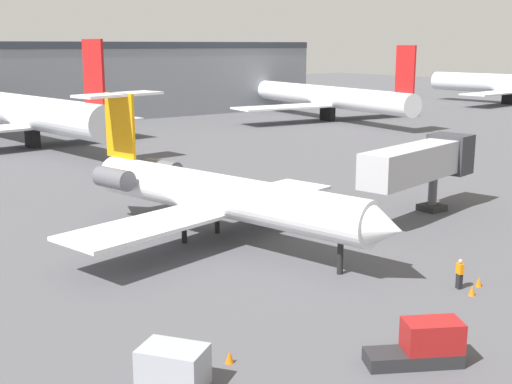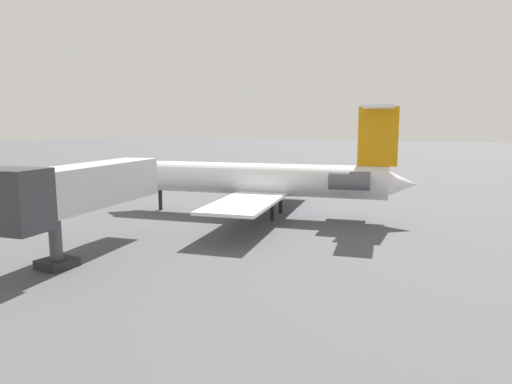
% 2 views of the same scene
% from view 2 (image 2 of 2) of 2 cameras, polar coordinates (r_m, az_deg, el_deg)
% --- Properties ---
extents(ground_plane, '(400.00, 400.00, 0.10)m').
position_cam_2_polar(ground_plane, '(40.80, 0.48, -2.98)').
color(ground_plane, '#4C4C51').
extents(regional_jet, '(22.79, 26.92, 9.58)m').
position_cam_2_polar(regional_jet, '(39.83, 0.99, 1.71)').
color(regional_jet, white).
rests_on(regional_jet, ground_plane).
extents(jet_bridge, '(13.50, 5.61, 5.94)m').
position_cam_2_polar(jet_bridge, '(28.79, -22.19, 0.22)').
color(jet_bridge, '#ADADB2').
rests_on(jet_bridge, ground_plane).
extents(ground_crew_marshaller, '(0.37, 0.46, 1.69)m').
position_cam_2_polar(ground_crew_marshaller, '(45.51, -20.43, -1.16)').
color(ground_crew_marshaller, black).
rests_on(ground_crew_marshaller, ground_plane).
extents(baggage_tug_lead, '(4.16, 3.23, 1.90)m').
position_cam_2_polar(baggage_tug_lead, '(47.37, -28.34, -1.31)').
color(baggage_tug_lead, '#262628').
rests_on(baggage_tug_lead, ground_plane).
extents(baggage_tug_trailing, '(4.17, 3.18, 1.90)m').
position_cam_2_polar(baggage_tug_trailing, '(54.61, -16.77, 0.53)').
color(baggage_tug_trailing, '#262628').
rests_on(baggage_tug_trailing, ground_plane).
extents(cargo_container_uld, '(2.88, 3.08, 1.67)m').
position_cam_2_polar(cargo_container_uld, '(58.69, -7.06, 1.35)').
color(cargo_container_uld, '#999EA8').
rests_on(cargo_container_uld, ground_plane).
extents(traffic_cone_near, '(0.36, 0.36, 0.55)m').
position_cam_2_polar(traffic_cone_near, '(56.26, -8.50, 0.44)').
color(traffic_cone_near, orange).
rests_on(traffic_cone_near, ground_plane).
extents(traffic_cone_mid, '(0.36, 0.36, 0.55)m').
position_cam_2_polar(traffic_cone_mid, '(45.23, -21.87, -2.04)').
color(traffic_cone_mid, orange).
rests_on(traffic_cone_mid, ground_plane).
extents(traffic_cone_far, '(0.36, 0.36, 0.55)m').
position_cam_2_polar(traffic_cone_far, '(46.61, -20.95, -1.70)').
color(traffic_cone_far, orange).
rests_on(traffic_cone_far, ground_plane).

